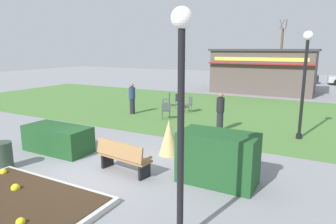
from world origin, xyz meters
name	(u,v)px	position (x,y,z in m)	size (l,w,h in m)	color
ground_plane	(104,169)	(0.00, 0.00, 0.00)	(80.00, 80.00, 0.00)	gray
lawn_patch	(214,111)	(0.00, 9.73, 0.00)	(36.00, 12.00, 0.01)	#4C7A38
flower_bed	(13,203)	(-0.36, -2.66, 0.09)	(4.04, 2.58, 0.30)	beige
park_bench	(123,157)	(0.69, 0.07, 0.48)	(1.75, 0.73, 0.95)	#9E7547
hedge_left	(58,139)	(-2.45, 0.52, 0.45)	(2.41, 1.10, 0.90)	#1E4C23
hedge_right	(218,158)	(3.27, 0.77, 0.68)	(2.03, 1.10, 1.37)	#1E4C23
ornamental_grass_behind_left	(169,137)	(1.12, 2.05, 0.61)	(0.69, 0.69, 1.21)	tan
ornamental_grass_behind_right	(207,147)	(2.50, 1.96, 0.50)	(0.53, 0.53, 1.01)	tan
lamppost_near	(181,103)	(3.51, -2.00, 2.63)	(0.36, 0.36, 4.17)	black
lamppost_mid	(305,72)	(4.82, 6.12, 2.63)	(0.36, 0.36, 4.17)	black
trash_bin	(3,156)	(-2.64, -1.37, 0.41)	(0.52, 0.52, 0.82)	#2D4233
food_kiosk	(264,70)	(0.87, 19.24, 1.76)	(8.00, 5.39, 3.51)	#594C47
cafe_chair_west	(166,109)	(-1.45, 6.54, 0.53)	(0.61, 0.61, 0.89)	#4C5156
cafe_chair_east	(179,100)	(-2.17, 9.41, 0.53)	(0.45, 0.45, 0.89)	#4C5156
cafe_chair_center	(189,103)	(-1.16, 8.65, 0.53)	(0.62, 0.62, 0.89)	#4C5156
cafe_chair_north	(168,98)	(-3.07, 9.70, 0.53)	(0.58, 0.58, 0.89)	#4C5156
person_strolling	(132,98)	(-3.73, 6.84, 0.86)	(0.34, 0.34, 1.69)	#23232D
person_standing	(220,112)	(1.67, 5.71, 0.86)	(0.34, 0.34, 1.69)	#23232D
parked_car_west_slot	(249,75)	(-2.39, 28.02, 0.64)	(4.35, 2.36, 1.20)	#2D6638
parked_car_center_slot	(296,76)	(2.54, 28.02, 0.64)	(4.32, 2.28, 1.20)	black
tree_right_bg	(281,52)	(0.11, 33.35, 3.13)	(0.91, 0.96, 7.00)	brown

